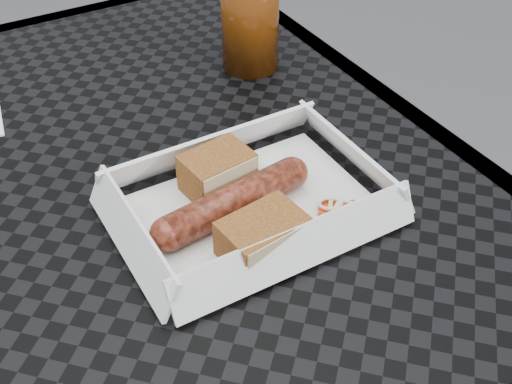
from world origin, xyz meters
TOP-DOWN VIEW (x-y plane):
  - patio_table at (0.00, 0.00)m, footprint 0.80×0.80m
  - food_tray at (0.15, -0.12)m, footprint 0.22×0.15m
  - bratwurst at (0.13, -0.12)m, footprint 0.17×0.05m
  - bread_near at (0.13, -0.08)m, footprint 0.07×0.05m
  - bread_far at (0.13, -0.17)m, footprint 0.08×0.06m
  - veg_garnish at (0.21, -0.16)m, footprint 0.03×0.03m
  - drink_glass at (0.28, 0.12)m, footprint 0.07×0.07m

SIDE VIEW (x-z plane):
  - patio_table at x=0.00m, z-range 0.30..1.04m
  - food_tray at x=0.15m, z-range 0.74..0.75m
  - veg_garnish at x=0.21m, z-range 0.75..0.75m
  - bratwurst at x=0.13m, z-range 0.75..0.78m
  - bread_far at x=0.13m, z-range 0.75..0.79m
  - bread_near at x=0.13m, z-range 0.75..0.79m
  - drink_glass at x=0.28m, z-range 0.74..0.88m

